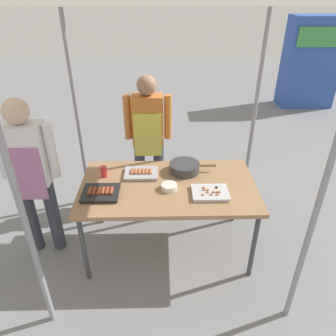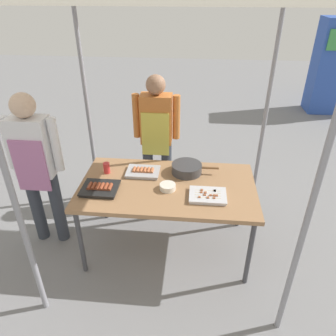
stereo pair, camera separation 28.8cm
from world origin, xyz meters
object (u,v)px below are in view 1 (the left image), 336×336
object	(u,v)px
cooking_wok	(185,167)
tray_meat_skewers	(210,193)
neighbor_stall_left	(311,63)
stall_table	(168,190)
condiment_bowl	(169,187)
tray_grilled_sausages	(101,193)
vendor_woman	(148,132)
drink_cup_near_edge	(104,172)
customer_nearby	(30,169)
tray_pork_links	(141,173)

from	to	relation	value
cooking_wok	tray_meat_skewers	bearing A→B (deg)	-63.25
tray_meat_skewers	neighbor_stall_left	bearing A→B (deg)	58.75
stall_table	condiment_bowl	bearing A→B (deg)	-83.30
tray_grilled_sausages	stall_table	bearing A→B (deg)	13.27
tray_grilled_sausages	vendor_woman	size ratio (longest dim) A/B	0.21
vendor_woman	neighbor_stall_left	bearing A→B (deg)	-133.58
stall_table	tray_meat_skewers	size ratio (longest dim) A/B	5.03
drink_cup_near_edge	neighbor_stall_left	world-z (taller)	neighbor_stall_left
drink_cup_near_edge	stall_table	bearing A→B (deg)	-14.77
customer_nearby	neighbor_stall_left	bearing A→B (deg)	44.78
stall_table	neighbor_stall_left	size ratio (longest dim) A/B	0.90
tray_meat_skewers	neighbor_stall_left	distance (m)	5.12
tray_pork_links	drink_cup_near_edge	distance (m)	0.35
tray_grilled_sausages	neighbor_stall_left	distance (m)	5.65
tray_meat_skewers	vendor_woman	distance (m)	1.15
condiment_bowl	neighbor_stall_left	size ratio (longest dim) A/B	0.08
tray_grilled_sausages	customer_nearby	xyz separation A→B (m)	(-0.63, 0.15, 0.16)
customer_nearby	neighbor_stall_left	world-z (taller)	neighbor_stall_left
drink_cup_near_edge	vendor_woman	world-z (taller)	vendor_woman
vendor_woman	neighbor_stall_left	size ratio (longest dim) A/B	0.86
neighbor_stall_left	vendor_woman	bearing A→B (deg)	-133.58
tray_grilled_sausages	condiment_bowl	bearing A→B (deg)	6.78
tray_grilled_sausages	customer_nearby	world-z (taller)	customer_nearby
drink_cup_near_edge	tray_pork_links	bearing A→B (deg)	3.01
tray_meat_skewers	stall_table	bearing A→B (deg)	156.55
stall_table	tray_pork_links	distance (m)	0.32
cooking_wok	customer_nearby	bearing A→B (deg)	-171.02
tray_grilled_sausages	condiment_bowl	distance (m)	0.60
condiment_bowl	customer_nearby	distance (m)	1.24
cooking_wok	drink_cup_near_edge	distance (m)	0.77
drink_cup_near_edge	condiment_bowl	bearing A→B (deg)	-20.36
cooking_wok	drink_cup_near_edge	world-z (taller)	drink_cup_near_edge
condiment_bowl	vendor_woman	world-z (taller)	vendor_woman
tray_pork_links	condiment_bowl	size ratio (longest dim) A/B	2.19
tray_grilled_sausages	vendor_woman	world-z (taller)	vendor_woman
stall_table	tray_meat_skewers	bearing A→B (deg)	-23.45
tray_pork_links	condiment_bowl	distance (m)	0.36
drink_cup_near_edge	customer_nearby	world-z (taller)	customer_nearby
tray_pork_links	condiment_bowl	xyz separation A→B (m)	(0.26, -0.25, 0.01)
cooking_wok	drink_cup_near_edge	bearing A→B (deg)	-174.51
tray_pork_links	vendor_woman	size ratio (longest dim) A/B	0.21
stall_table	tray_meat_skewers	xyz separation A→B (m)	(0.36, -0.16, 0.07)
tray_meat_skewers	drink_cup_near_edge	distance (m)	1.02
stall_table	tray_grilled_sausages	world-z (taller)	tray_grilled_sausages
tray_grilled_sausages	tray_pork_links	xyz separation A→B (m)	(0.33, 0.32, -0.00)
tray_pork_links	drink_cup_near_edge	xyz separation A→B (m)	(-0.35, -0.02, 0.03)
cooking_wok	condiment_bowl	xyz separation A→B (m)	(-0.16, -0.30, -0.02)
tray_meat_skewers	vendor_woman	bearing A→B (deg)	119.66
tray_meat_skewers	vendor_woman	world-z (taller)	vendor_woman
condiment_bowl	stall_table	bearing A→B (deg)	96.70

